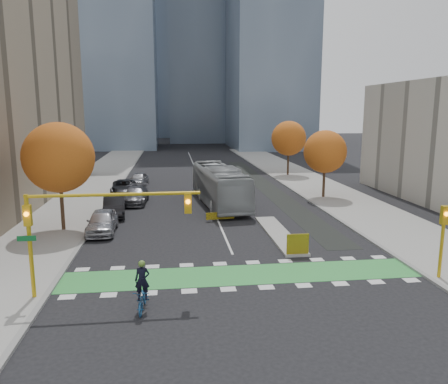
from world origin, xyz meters
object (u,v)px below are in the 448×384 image
object	(u,v)px
hazard_board	(298,244)
parked_car_b	(114,206)
traffic_signal_west	(84,217)
parked_car_e	(139,179)
bus	(220,185)
traffic_signal_east	(443,231)
tree_west	(59,158)
parked_car_a	(102,222)
parked_car_d	(124,187)
tree_east_far	(289,138)
parked_car_c	(136,195)
cyclist	(143,294)
tree_east_near	(325,152)

from	to	relation	value
hazard_board	parked_car_b	xyz separation A→B (m)	(-12.78, 12.43, 0.04)
traffic_signal_west	parked_car_b	world-z (taller)	traffic_signal_west
traffic_signal_west	parked_car_e	world-z (taller)	traffic_signal_west
bus	parked_car_e	world-z (taller)	bus
hazard_board	traffic_signal_east	bearing A→B (deg)	-35.92
tree_west	parked_car_b	distance (m)	7.39
hazard_board	parked_car_a	xyz separation A→B (m)	(-13.00, 6.99, 0.06)
bus	parked_car_d	size ratio (longest dim) A/B	2.41
hazard_board	tree_east_far	bearing A→B (deg)	75.88
bus	parked_car_c	distance (m)	8.38
traffic_signal_east	parked_car_e	world-z (taller)	traffic_signal_east
tree_east_far	cyclist	xyz separation A→B (m)	(-17.69, -40.29, -4.44)
parked_car_e	parked_car_d	bearing A→B (deg)	-96.37
hazard_board	parked_car_a	world-z (taller)	parked_car_a
parked_car_b	parked_car_e	xyz separation A→B (m)	(1.04, 15.37, -0.02)
parked_car_d	traffic_signal_east	bearing A→B (deg)	-57.53
cyclist	parked_car_d	distance (m)	29.18
traffic_signal_west	parked_car_d	xyz separation A→B (m)	(-1.07, 27.15, -3.25)
tree_east_near	parked_car_a	bearing A→B (deg)	-152.77
traffic_signal_east	parked_car_b	xyz separation A→B (m)	(-19.28, 17.14, -1.89)
tree_east_near	tree_east_far	size ratio (longest dim) A/B	0.92
tree_east_far	traffic_signal_west	bearing A→B (deg)	-117.95
tree_east_near	traffic_signal_west	size ratio (longest dim) A/B	0.83
hazard_board	parked_car_d	world-z (taller)	parked_car_d
tree_east_far	tree_east_near	bearing A→B (deg)	-91.79
parked_car_c	tree_east_near	bearing A→B (deg)	4.65
hazard_board	parked_car_b	distance (m)	17.83
parked_car_e	cyclist	bearing A→B (deg)	-78.95
traffic_signal_west	bus	world-z (taller)	traffic_signal_west
parked_car_a	parked_car_e	world-z (taller)	parked_car_a
tree_west	parked_car_e	world-z (taller)	tree_west
traffic_signal_east	bus	world-z (taller)	traffic_signal_east
traffic_signal_west	parked_car_b	xyz separation A→B (m)	(-0.85, 17.15, -3.19)
parked_car_c	parked_car_a	bearing A→B (deg)	-95.46
hazard_board	parked_car_e	bearing A→B (deg)	112.90
hazard_board	parked_car_a	bearing A→B (deg)	151.72
parked_car_b	parked_car_a	bearing A→B (deg)	-98.07
traffic_signal_west	traffic_signal_east	size ratio (longest dim) A/B	2.08
traffic_signal_east	parked_car_a	world-z (taller)	traffic_signal_east
hazard_board	parked_car_e	world-z (taller)	parked_car_e
tree_west	parked_car_a	xyz separation A→B (m)	(3.00, -0.81, -4.75)
tree_east_near	parked_car_d	distance (m)	21.89
hazard_board	parked_car_c	bearing A→B (deg)	123.04
tree_east_near	cyclist	distance (m)	30.04
parked_car_a	cyclist	bearing A→B (deg)	-74.99
bus	parked_car_a	world-z (taller)	bus
tree_west	parked_car_d	size ratio (longest dim) A/B	1.46
parked_car_d	tree_east_far	bearing A→B (deg)	24.64
tree_west	parked_car_c	world-z (taller)	tree_west
traffic_signal_west	cyclist	size ratio (longest dim) A/B	3.56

